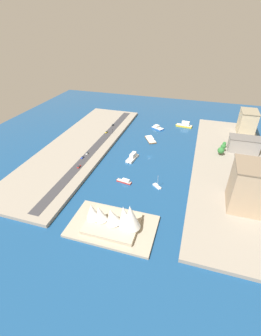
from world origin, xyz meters
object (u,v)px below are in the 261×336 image
(sailboat_small_white, at_px, (157,186))
(suv_black, at_px, (113,125))
(ferry_yellow_fast, at_px, (185,125))
(office_block_beige, at_px, (247,123))
(tugboat_red, at_px, (125,181))
(apartment_midrise_tan, at_px, (253,187))
(carpark_squat_concrete, at_px, (244,144))
(traffic_light_waterfront, at_px, (112,131))
(opera_landmark, at_px, (115,218))
(van_white, at_px, (87,153))
(barge_flat_brown, at_px, (150,139))
(catamaran_blue, at_px, (157,128))
(pickup_red, at_px, (79,167))
(taxi_yellow_cab, at_px, (106,132))
(hatchback_blue, at_px, (82,157))
(ferry_white_commuter, at_px, (132,157))

(sailboat_small_white, height_order, suv_black, sailboat_small_white)
(ferry_yellow_fast, xyz_separation_m, office_block_beige, (-74.18, 7.16, 14.85))
(tugboat_red, relative_size, apartment_midrise_tan, 0.41)
(carpark_squat_concrete, height_order, traffic_light_waterfront, carpark_squat_concrete)
(sailboat_small_white, bearing_deg, opera_landmark, 71.52)
(van_white, bearing_deg, barge_flat_brown, -133.55)
(catamaran_blue, relative_size, van_white, 3.76)
(pickup_red, relative_size, opera_landmark, 0.13)
(tugboat_red, bearing_deg, traffic_light_waterfront, -63.08)
(catamaran_blue, height_order, carpark_squat_concrete, carpark_squat_concrete)
(taxi_yellow_cab, distance_m, opera_landmark, 156.58)
(tugboat_red, height_order, office_block_beige, office_block_beige)
(van_white, bearing_deg, taxi_yellow_cab, -89.19)
(apartment_midrise_tan, xyz_separation_m, opera_landmark, (90.09, 47.51, -11.59))
(catamaran_blue, distance_m, traffic_light_waterfront, 63.21)
(sailboat_small_white, bearing_deg, taxi_yellow_cab, -46.51)
(sailboat_small_white, height_order, pickup_red, sailboat_small_white)
(office_block_beige, bearing_deg, tugboat_red, 50.85)
(pickup_red, xyz_separation_m, traffic_light_waterfront, (-3.81, -81.72, 3.38))
(apartment_midrise_tan, distance_m, carpark_squat_concrete, 94.72)
(sailboat_small_white, relative_size, office_block_beige, 0.42)
(van_white, relative_size, suv_black, 1.09)
(barge_flat_brown, bearing_deg, van_white, 46.45)
(van_white, distance_m, opera_landmark, 107.19)
(hatchback_blue, xyz_separation_m, opera_landmark, (-64.36, 76.75, 5.84))
(ferry_yellow_fast, xyz_separation_m, taxi_yellow_cab, (91.63, 55.58, 1.20))
(apartment_midrise_tan, bearing_deg, ferry_white_commuter, -24.12)
(taxi_yellow_cab, bearing_deg, pickup_red, 93.35)
(catamaran_blue, xyz_separation_m, office_block_beige, (-108.38, -9.81, 16.18))
(hatchback_blue, bearing_deg, suv_black, -89.66)
(office_block_beige, xyz_separation_m, suv_black, (166.46, 23.52, -13.70))
(barge_flat_brown, relative_size, taxi_yellow_cab, 4.71)
(van_white, bearing_deg, tugboat_red, 147.93)
(opera_landmark, bearing_deg, van_white, -53.64)
(ferry_yellow_fast, bearing_deg, pickup_red, 57.93)
(hatchback_blue, relative_size, van_white, 0.88)
(taxi_yellow_cab, bearing_deg, barge_flat_brown, -177.97)
(catamaran_blue, bearing_deg, ferry_yellow_fast, -153.61)
(carpark_squat_concrete, height_order, hatchback_blue, carpark_squat_concrete)
(traffic_light_waterfront, bearing_deg, pickup_red, 87.33)
(apartment_midrise_tan, relative_size, carpark_squat_concrete, 1.16)
(office_block_beige, xyz_separation_m, opera_landmark, (101.56, 191.10, -7.84))
(sailboat_small_white, height_order, apartment_midrise_tan, apartment_midrise_tan)
(taxi_yellow_cab, bearing_deg, ferry_white_commuter, 135.43)
(apartment_midrise_tan, bearing_deg, opera_landmark, 27.81)
(hatchback_blue, distance_m, traffic_light_waterfront, 65.42)
(hatchback_blue, bearing_deg, pickup_red, 106.30)
(ferry_yellow_fast, xyz_separation_m, traffic_light_waterfront, (82.96, 56.76, 4.58))
(sailboat_small_white, relative_size, ferry_yellow_fast, 0.52)
(pickup_red, bearing_deg, ferry_yellow_fast, -122.07)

